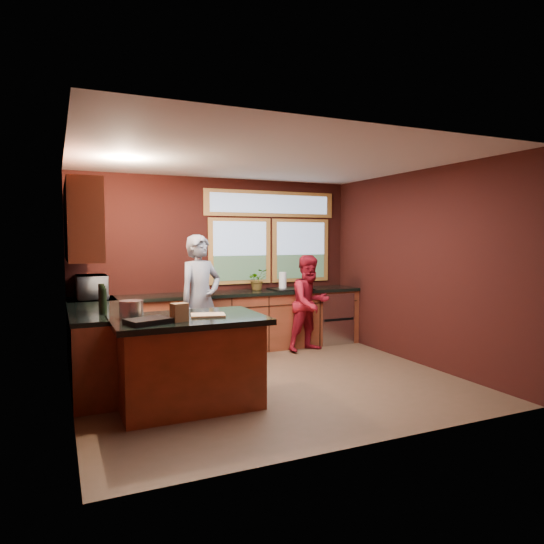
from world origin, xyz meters
TOP-DOWN VIEW (x-y plane):
  - floor at (0.00, 0.00)m, footprint 4.50×4.50m
  - room_shell at (-0.60, 0.32)m, footprint 4.52×4.02m
  - back_counter at (0.20, 1.70)m, footprint 4.50×0.64m
  - left_counter at (-1.95, 0.85)m, footprint 0.64×2.30m
  - island at (-1.12, -0.42)m, footprint 1.55×1.05m
  - person_grey at (-0.55, 1.15)m, footprint 0.77×0.63m
  - person_red at (1.23, 1.25)m, footprint 0.83×0.70m
  - microwave at (-1.92, 1.70)m, footprint 0.41×0.60m
  - potted_plant at (0.55, 1.75)m, footprint 0.31×0.27m
  - paper_towel at (0.98, 1.70)m, footprint 0.12×0.12m
  - cutting_board at (-0.92, -0.47)m, footprint 0.40×0.32m
  - stock_pot at (-1.67, -0.27)m, footprint 0.24×0.24m
  - paper_bag at (-1.27, -0.67)m, footprint 0.17×0.15m
  - black_tray at (-1.57, -0.67)m, footprint 0.47×0.39m

SIDE VIEW (x-z plane):
  - floor at x=0.00m, z-range 0.00..0.00m
  - back_counter at x=0.20m, z-range 0.00..0.93m
  - left_counter at x=-1.95m, z-range 0.00..0.93m
  - island at x=-1.12m, z-range 0.01..0.95m
  - person_red at x=1.23m, z-range 0.00..1.50m
  - person_grey at x=-0.55m, z-range 0.00..1.81m
  - cutting_board at x=-0.92m, z-range 0.94..0.96m
  - black_tray at x=-1.57m, z-range 0.94..0.99m
  - stock_pot at x=-1.67m, z-range 0.94..1.12m
  - paper_bag at x=-1.27m, z-range 0.94..1.12m
  - paper_towel at x=0.98m, z-range 0.93..1.21m
  - microwave at x=-1.92m, z-range 0.93..1.25m
  - potted_plant at x=0.55m, z-range 0.93..1.27m
  - room_shell at x=-0.60m, z-range 0.44..3.15m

